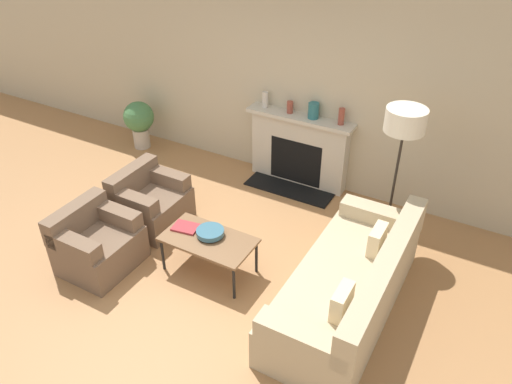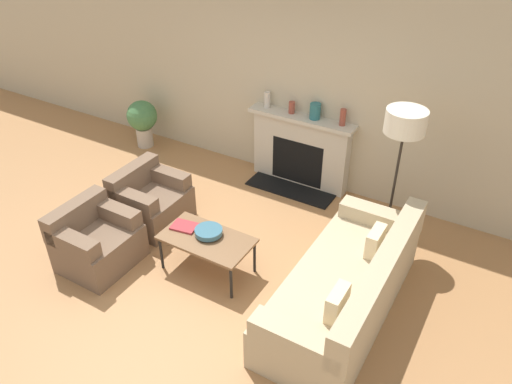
{
  "view_description": "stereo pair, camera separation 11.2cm",
  "coord_description": "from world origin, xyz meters",
  "px_view_note": "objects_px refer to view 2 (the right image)",
  "views": [
    {
      "loc": [
        2.68,
        -3.2,
        3.85
      ],
      "look_at": [
        0.16,
        1.3,
        0.45
      ],
      "focal_mm": 35.0,
      "sensor_mm": 36.0,
      "label": 1
    },
    {
      "loc": [
        2.78,
        -3.14,
        3.85
      ],
      "look_at": [
        0.16,
        1.3,
        0.45
      ],
      "focal_mm": 35.0,
      "sensor_mm": 36.0,
      "label": 2
    }
  ],
  "objects_px": {
    "fireplace": "(300,151)",
    "coffee_table": "(207,241)",
    "bowl": "(209,232)",
    "floor_lamp": "(404,133)",
    "mantel_vase_left": "(267,100)",
    "armchair_far": "(151,201)",
    "mantel_vase_right": "(343,117)",
    "potted_plant": "(142,119)",
    "mantel_vase_center_right": "(315,111)",
    "book": "(184,226)",
    "mantel_vase_center_left": "(292,108)",
    "couch": "(347,288)",
    "armchair_near": "(96,241)"
  },
  "relations": [
    {
      "from": "fireplace",
      "to": "mantel_vase_center_right",
      "type": "xyz_separation_m",
      "value": [
        0.18,
        0.02,
        0.63
      ]
    },
    {
      "from": "bowl",
      "to": "mantel_vase_left",
      "type": "distance_m",
      "value": 2.31
    },
    {
      "from": "coffee_table",
      "to": "bowl",
      "type": "height_order",
      "value": "bowl"
    },
    {
      "from": "mantel_vase_left",
      "to": "mantel_vase_center_right",
      "type": "relative_size",
      "value": 1.05
    },
    {
      "from": "fireplace",
      "to": "mantel_vase_center_left",
      "type": "xyz_separation_m",
      "value": [
        -0.17,
        0.02,
        0.61
      ]
    },
    {
      "from": "book",
      "to": "floor_lamp",
      "type": "distance_m",
      "value": 2.6
    },
    {
      "from": "fireplace",
      "to": "bowl",
      "type": "bearing_deg",
      "value": -91.36
    },
    {
      "from": "fireplace",
      "to": "mantel_vase_right",
      "type": "xyz_separation_m",
      "value": [
        0.57,
        0.02,
        0.64
      ]
    },
    {
      "from": "fireplace",
      "to": "armchair_far",
      "type": "xyz_separation_m",
      "value": [
        -1.19,
        -1.8,
        -0.2
      ]
    },
    {
      "from": "armchair_far",
      "to": "potted_plant",
      "type": "height_order",
      "value": "potted_plant"
    },
    {
      "from": "bowl",
      "to": "mantel_vase_center_left",
      "type": "relative_size",
      "value": 1.89
    },
    {
      "from": "armchair_far",
      "to": "mantel_vase_left",
      "type": "bearing_deg",
      "value": -19.66
    },
    {
      "from": "armchair_near",
      "to": "bowl",
      "type": "bearing_deg",
      "value": -62.85
    },
    {
      "from": "couch",
      "to": "bowl",
      "type": "bearing_deg",
      "value": -84.97
    },
    {
      "from": "armchair_near",
      "to": "coffee_table",
      "type": "xyz_separation_m",
      "value": [
        1.15,
        0.53,
        0.12
      ]
    },
    {
      "from": "fireplace",
      "to": "armchair_far",
      "type": "relative_size",
      "value": 1.87
    },
    {
      "from": "fireplace",
      "to": "mantel_vase_center_left",
      "type": "height_order",
      "value": "mantel_vase_center_left"
    },
    {
      "from": "couch",
      "to": "mantel_vase_center_left",
      "type": "distance_m",
      "value": 2.75
    },
    {
      "from": "book",
      "to": "floor_lamp",
      "type": "xyz_separation_m",
      "value": [
        1.87,
        1.52,
        0.97
      ]
    },
    {
      "from": "fireplace",
      "to": "potted_plant",
      "type": "relative_size",
      "value": 1.97
    },
    {
      "from": "fireplace",
      "to": "coffee_table",
      "type": "distance_m",
      "value": 2.2
    },
    {
      "from": "couch",
      "to": "mantel_vase_left",
      "type": "bearing_deg",
      "value": -134.35
    },
    {
      "from": "mantel_vase_center_left",
      "to": "mantel_vase_center_right",
      "type": "xyz_separation_m",
      "value": [
        0.34,
        0.0,
        0.02
      ]
    },
    {
      "from": "fireplace",
      "to": "floor_lamp",
      "type": "xyz_separation_m",
      "value": [
        1.5,
        -0.64,
        0.93
      ]
    },
    {
      "from": "couch",
      "to": "coffee_table",
      "type": "relative_size",
      "value": 2.21
    },
    {
      "from": "mantel_vase_center_left",
      "to": "mantel_vase_center_right",
      "type": "relative_size",
      "value": 0.77
    },
    {
      "from": "potted_plant",
      "to": "coffee_table",
      "type": "bearing_deg",
      "value": -36.49
    },
    {
      "from": "armchair_far",
      "to": "mantel_vase_right",
      "type": "height_order",
      "value": "mantel_vase_right"
    },
    {
      "from": "couch",
      "to": "mantel_vase_left",
      "type": "height_order",
      "value": "mantel_vase_left"
    },
    {
      "from": "armchair_far",
      "to": "coffee_table",
      "type": "xyz_separation_m",
      "value": [
        1.15,
        -0.4,
        0.12
      ]
    },
    {
      "from": "fireplace",
      "to": "mantel_vase_center_right",
      "type": "distance_m",
      "value": 0.66
    },
    {
      "from": "mantel_vase_center_left",
      "to": "mantel_vase_center_right",
      "type": "height_order",
      "value": "mantel_vase_center_right"
    },
    {
      "from": "couch",
      "to": "mantel_vase_center_right",
      "type": "relative_size",
      "value": 10.54
    },
    {
      "from": "armchair_far",
      "to": "floor_lamp",
      "type": "bearing_deg",
      "value": -66.77
    },
    {
      "from": "coffee_table",
      "to": "armchair_far",
      "type": "bearing_deg",
      "value": 160.95
    },
    {
      "from": "couch",
      "to": "floor_lamp",
      "type": "xyz_separation_m",
      "value": [
        -0.02,
        1.36,
        1.12
      ]
    },
    {
      "from": "book",
      "to": "potted_plant",
      "type": "distance_m",
      "value": 2.96
    },
    {
      "from": "mantel_vase_right",
      "to": "potted_plant",
      "type": "distance_m",
      "value": 3.29
    },
    {
      "from": "book",
      "to": "fireplace",
      "type": "bearing_deg",
      "value": 71.04
    },
    {
      "from": "couch",
      "to": "floor_lamp",
      "type": "height_order",
      "value": "floor_lamp"
    },
    {
      "from": "mantel_vase_left",
      "to": "bowl",
      "type": "bearing_deg",
      "value": -77.08
    },
    {
      "from": "armchair_far",
      "to": "coffee_table",
      "type": "relative_size",
      "value": 0.8
    },
    {
      "from": "floor_lamp",
      "to": "couch",
      "type": "bearing_deg",
      "value": -89.27
    },
    {
      "from": "potted_plant",
      "to": "book",
      "type": "bearing_deg",
      "value": -39.71
    },
    {
      "from": "fireplace",
      "to": "mantel_vase_left",
      "type": "relative_size",
      "value": 6.82
    },
    {
      "from": "coffee_table",
      "to": "mantel_vase_center_left",
      "type": "xyz_separation_m",
      "value": [
        -0.13,
        2.22,
        0.7
      ]
    },
    {
      "from": "book",
      "to": "floor_lamp",
      "type": "height_order",
      "value": "floor_lamp"
    },
    {
      "from": "floor_lamp",
      "to": "mantel_vase_left",
      "type": "xyz_separation_m",
      "value": [
        -2.05,
        0.66,
        -0.29
      ]
    },
    {
      "from": "bowl",
      "to": "mantel_vase_center_right",
      "type": "relative_size",
      "value": 1.45
    },
    {
      "from": "armchair_far",
      "to": "mantel_vase_left",
      "type": "xyz_separation_m",
      "value": [
        0.65,
        1.82,
        0.84
      ]
    }
  ]
}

